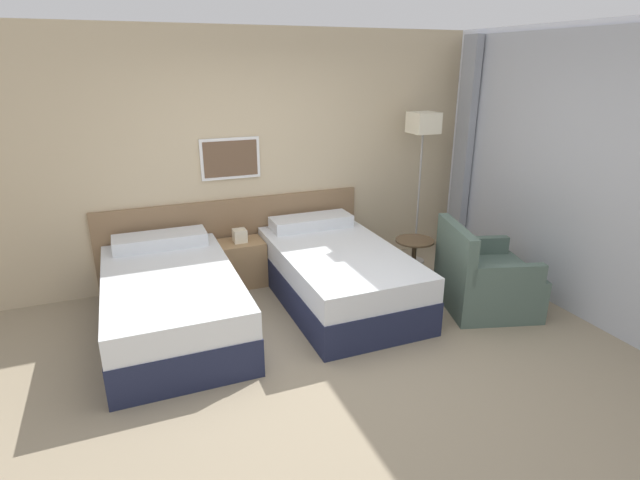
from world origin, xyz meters
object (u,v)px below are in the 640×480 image
(side_table, at_px, (414,255))
(nightstand, at_px, (241,262))
(bed_near_door, at_px, (172,301))
(armchair, at_px, (484,281))
(bed_near_window, at_px, (338,274))
(floor_lamp, at_px, (423,133))

(side_table, bearing_deg, nightstand, 154.72)
(bed_near_door, xyz_separation_m, armchair, (2.95, -0.69, -0.01))
(bed_near_door, bearing_deg, armchair, -13.15)
(bed_near_window, distance_m, floor_lamp, 1.95)
(nightstand, relative_size, side_table, 1.14)
(bed_near_door, distance_m, bed_near_window, 1.65)
(bed_near_door, distance_m, nightstand, 1.12)
(floor_lamp, relative_size, armchair, 1.71)
(side_table, bearing_deg, bed_near_door, 179.05)
(bed_near_window, relative_size, side_table, 3.57)
(nightstand, bearing_deg, bed_near_door, -137.28)
(nightstand, distance_m, armchair, 2.57)
(side_table, xyz_separation_m, armchair, (0.42, -0.65, -0.11))
(bed_near_door, relative_size, bed_near_window, 1.00)
(bed_near_door, xyz_separation_m, nightstand, (0.83, 0.76, -0.03))
(floor_lamp, xyz_separation_m, armchair, (-0.03, -1.31, -1.30))
(floor_lamp, bearing_deg, side_table, -123.95)
(bed_near_window, height_order, floor_lamp, floor_lamp)
(floor_lamp, height_order, side_table, floor_lamp)
(bed_near_door, relative_size, nightstand, 3.13)
(bed_near_window, relative_size, armchair, 1.90)
(side_table, distance_m, armchair, 0.78)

